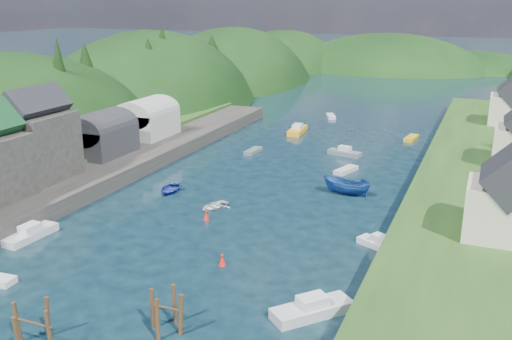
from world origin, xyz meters
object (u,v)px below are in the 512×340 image
at_px(piling_cluster_far, 166,315).
at_px(channel_buoy_far, 206,216).
at_px(channel_buoy_near, 222,260).
at_px(piling_cluster_near, 33,330).

xyz_separation_m(piling_cluster_far, channel_buoy_far, (-7.37, 20.51, -0.83)).
distance_m(channel_buoy_near, channel_buoy_far, 11.34).
height_order(piling_cluster_near, piling_cluster_far, piling_cluster_far).
relative_size(piling_cluster_near, piling_cluster_far, 0.99).
relative_size(piling_cluster_far, channel_buoy_far, 3.42).
relative_size(piling_cluster_far, channel_buoy_near, 3.42).
bearing_deg(piling_cluster_far, channel_buoy_near, 94.75).
bearing_deg(piling_cluster_far, channel_buoy_far, 109.76).
xyz_separation_m(channel_buoy_near, channel_buoy_far, (-6.44, 9.34, 0.00)).
bearing_deg(piling_cluster_near, channel_buoy_near, 68.07).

